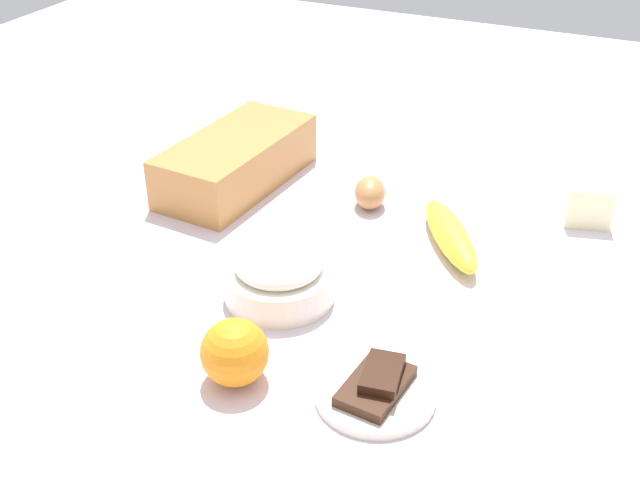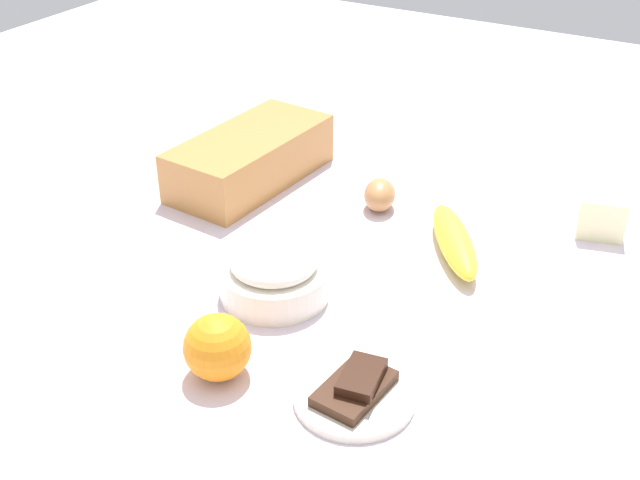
# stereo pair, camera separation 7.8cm
# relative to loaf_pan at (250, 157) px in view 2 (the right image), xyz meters

# --- Properties ---
(ground_plane) EXTENTS (2.40, 2.40, 0.02)m
(ground_plane) POSITION_rel_loaf_pan_xyz_m (-0.16, -0.22, -0.05)
(ground_plane) COLOR silver
(loaf_pan) EXTENTS (0.29, 0.15, 0.08)m
(loaf_pan) POSITION_rel_loaf_pan_xyz_m (0.00, 0.00, 0.00)
(loaf_pan) COLOR #B77A3D
(loaf_pan) RESTS_ON ground_plane
(flour_bowl) EXTENTS (0.14, 0.14, 0.07)m
(flour_bowl) POSITION_rel_loaf_pan_xyz_m (-0.25, -0.20, -0.01)
(flour_bowl) COLOR silver
(flour_bowl) RESTS_ON ground_plane
(banana) EXTENTS (0.18, 0.14, 0.04)m
(banana) POSITION_rel_loaf_pan_xyz_m (-0.05, -0.36, -0.02)
(banana) COLOR yellow
(banana) RESTS_ON ground_plane
(orange_fruit) EXTENTS (0.07, 0.07, 0.07)m
(orange_fruit) POSITION_rel_loaf_pan_xyz_m (-0.41, -0.23, -0.00)
(orange_fruit) COLOR orange
(orange_fruit) RESTS_ON ground_plane
(butter_block) EXTENTS (0.10, 0.08, 0.06)m
(butter_block) POSITION_rel_loaf_pan_xyz_m (0.12, -0.52, -0.01)
(butter_block) COLOR #F4EDB2
(butter_block) RESTS_ON ground_plane
(egg_near_butter) EXTENTS (0.08, 0.07, 0.05)m
(egg_near_butter) POSITION_rel_loaf_pan_xyz_m (0.02, -0.22, -0.02)
(egg_near_butter) COLOR #B67B4A
(egg_near_butter) RESTS_ON ground_plane
(chocolate_plate) EXTENTS (0.13, 0.13, 0.03)m
(chocolate_plate) POSITION_rel_loaf_pan_xyz_m (-0.37, -0.38, -0.03)
(chocolate_plate) COLOR silver
(chocolate_plate) RESTS_ON ground_plane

